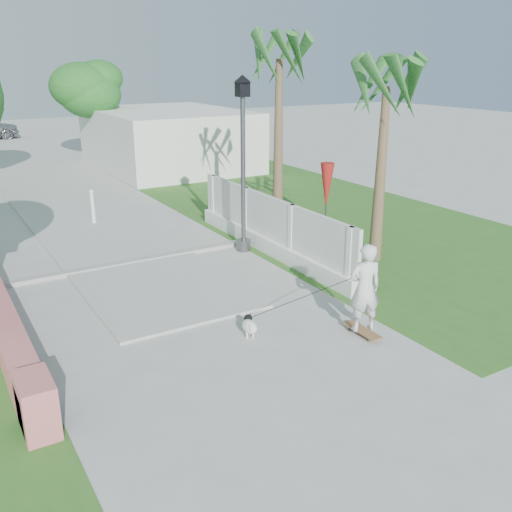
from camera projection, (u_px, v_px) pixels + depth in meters
ground at (256, 372)px, 9.21m from camera, size 90.00×90.00×0.00m
path_strip at (27, 172)px, 25.43m from camera, size 3.20×36.00×0.06m
curb at (132, 262)px, 14.06m from camera, size 6.50×0.25×0.10m
grass_right at (313, 210)px, 19.08m from camera, size 8.00×20.00×0.01m
pink_wall at (1, 319)px, 10.40m from camera, size 0.45×8.20×0.80m
lattice_fence at (270, 232)px, 14.73m from camera, size 0.35×7.00×1.50m
building_right at (168, 139)px, 26.29m from camera, size 6.00×8.00×2.60m
street_lamp at (243, 159)px, 14.28m from camera, size 0.44×0.44×4.44m
bollard at (93, 206)px, 17.23m from camera, size 0.14×0.14×1.09m
patio_umbrella at (327, 187)px, 14.63m from camera, size 0.36×0.36×2.30m
tree_path_right at (92, 89)px, 25.84m from camera, size 3.00×3.00×4.79m
palm_far at (279, 71)px, 15.24m from camera, size 1.80×1.80×5.30m
palm_near at (386, 97)px, 13.12m from camera, size 1.80×1.80×4.70m
skateboarder at (311, 297)px, 10.24m from camera, size 2.14×1.65×1.75m
dog at (249, 325)px, 10.39m from camera, size 0.37×0.50×0.36m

